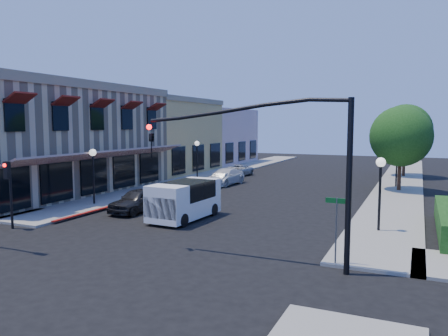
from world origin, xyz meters
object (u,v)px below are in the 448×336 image
at_px(street_name_sign, 336,220).
at_px(parked_car_b, 220,180).
at_px(secondary_signal, 9,182).
at_px(lamppost_right_far, 397,154).
at_px(lamppost_left_near, 93,162).
at_px(parked_car_d, 237,171).
at_px(parked_car_c, 225,177).
at_px(street_tree_a, 401,136).
at_px(signal_mast_arm, 287,153).
at_px(white_van, 184,198).
at_px(parked_car_a, 138,200).
at_px(street_tree_b, 405,130).
at_px(lamppost_right_near, 380,175).
at_px(lamppost_left_far, 197,150).

bearing_deg(street_name_sign, parked_car_b, 126.21).
xyz_separation_m(secondary_signal, lamppost_right_far, (16.50, 22.59, 0.42)).
bearing_deg(lamppost_left_near, parked_car_d, 82.72).
xyz_separation_m(lamppost_right_far, parked_car_c, (-13.30, -4.00, -2.06)).
height_order(street_tree_a, lamppost_right_far, street_tree_a).
bearing_deg(signal_mast_arm, street_tree_a, 81.83).
bearing_deg(street_tree_a, white_van, -123.53).
bearing_deg(street_tree_a, lamppost_right_far, 98.53).
bearing_deg(street_name_sign, lamppost_right_far, 87.37).
bearing_deg(street_name_sign, parked_car_a, 156.82).
relative_size(street_tree_b, street_name_sign, 2.81).
xyz_separation_m(lamppost_left_near, parked_car_c, (3.70, 12.00, -2.06)).
relative_size(street_name_sign, parked_car_a, 0.62).
relative_size(signal_mast_arm, parked_car_b, 2.48).
bearing_deg(secondary_signal, parked_car_c, 80.23).
xyz_separation_m(secondary_signal, parked_car_a, (3.20, 6.06, -1.63)).
xyz_separation_m(parked_car_a, parked_car_b, (0.00, 11.53, -0.16)).
distance_m(signal_mast_arm, parked_car_c, 21.62).
bearing_deg(parked_car_c, lamppost_right_near, -37.47).
xyz_separation_m(parked_car_c, parked_car_d, (-1.40, 6.00, -0.11)).
distance_m(parked_car_b, parked_car_c, 1.01).
bearing_deg(lamppost_right_far, lamppost_left_far, -173.29).
height_order(lamppost_left_far, lamppost_right_far, same).
bearing_deg(signal_mast_arm, street_name_sign, 23.20).
relative_size(lamppost_left_near, parked_car_b, 1.11).
bearing_deg(signal_mast_arm, secondary_signal, -179.63).
bearing_deg(signal_mast_arm, parked_car_a, 150.74).
bearing_deg(white_van, lamppost_right_far, 60.39).
relative_size(street_tree_a, signal_mast_arm, 0.81).
xyz_separation_m(signal_mast_arm, street_name_sign, (1.64, 0.70, -2.39)).
xyz_separation_m(street_tree_a, lamppost_right_near, (-0.30, -14.00, -1.46)).
xyz_separation_m(lamppost_left_near, parked_car_d, (2.30, 18.00, -2.18)).
relative_size(street_tree_a, lamppost_right_far, 1.82).
height_order(street_tree_a, lamppost_left_far, street_tree_a).
distance_m(secondary_signal, parked_car_c, 18.94).
height_order(street_tree_a, signal_mast_arm, street_tree_a).
xyz_separation_m(secondary_signal, white_van, (6.70, 5.35, -1.15)).
distance_m(lamppost_right_far, parked_car_b, 14.38).
height_order(secondary_signal, street_name_sign, secondary_signal).
distance_m(street_name_sign, lamppost_right_near, 5.98).
bearing_deg(street_tree_b, street_tree_a, -90.00).
xyz_separation_m(lamppost_left_far, parked_car_b, (3.70, -3.00, -2.20)).
bearing_deg(parked_car_d, white_van, -67.90).
distance_m(lamppost_left_near, lamppost_right_far, 23.35).
xyz_separation_m(lamppost_left_far, parked_car_a, (3.70, -14.53, -2.05)).
height_order(lamppost_left_far, lamppost_right_near, same).
distance_m(secondary_signal, lamppost_right_far, 27.98).
bearing_deg(street_tree_b, signal_mast_arm, -95.51).
distance_m(street_tree_a, lamppost_right_near, 14.08).
bearing_deg(street_tree_b, street_name_sign, -92.50).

